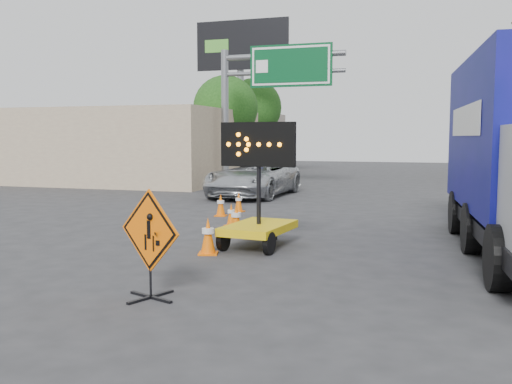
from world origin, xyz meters
The scene contains 15 objects.
ground centered at (0.00, 0.00, 0.00)m, with size 100.00×100.00×0.00m, color #2D2D30.
storefront_left_near centered at (-14.00, 20.00, 2.00)m, with size 14.00×10.00×4.00m, color #C1AE8B.
storefront_left_far centered at (-15.00, 34.00, 2.20)m, with size 12.00×10.00×4.40m, color gray.
highway_gantry centered at (-4.43, 17.96, 5.07)m, with size 6.18×0.38×6.90m.
billboard centered at (-8.35, 25.87, 7.35)m, with size 6.10×0.54×9.85m.
tree_left_near centered at (-8.00, 22.00, 4.16)m, with size 3.71×3.71×6.03m.
tree_left_far centered at (-9.00, 30.00, 4.60)m, with size 4.10×4.10×6.66m.
construction_sign centered at (-0.47, -0.99, 0.91)m, with size 1.23×0.88×1.73m.
arrow_board centered at (-0.12, 3.50, 0.64)m, with size 1.81×2.12×2.86m.
pickup_truck centered at (-3.77, 14.25, 0.83)m, with size 2.75×5.96×1.66m, color #B6B9BD.
cone_a centered at (-0.92, 2.42, 0.40)m, with size 0.51×0.51×0.81m.
cone_b centered at (-1.20, 4.99, 0.40)m, with size 0.54×0.54×0.81m.
cone_c centered at (-1.83, 6.31, 0.32)m, with size 0.36×0.36×0.64m.
cone_d centered at (-2.84, 8.06, 0.36)m, with size 0.41×0.41×0.72m.
cone_e centered at (-2.65, 9.23, 0.34)m, with size 0.38×0.38×0.67m.
Camera 1 is at (3.79, -8.80, 2.53)m, focal length 40.00 mm.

